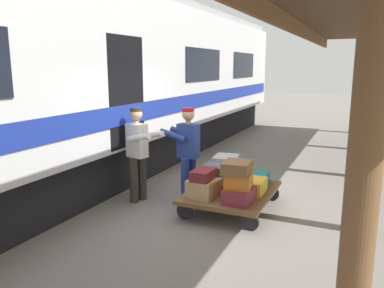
# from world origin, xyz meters

# --- Properties ---
(ground_plane) EXTENTS (60.00, 60.00, 0.00)m
(ground_plane) POSITION_xyz_m (0.00, 0.00, 0.00)
(ground_plane) COLOR slate
(platform_canopy) EXTENTS (3.20, 19.45, 3.56)m
(platform_canopy) POSITION_xyz_m (-2.06, 0.00, 3.26)
(platform_canopy) COLOR brown
(platform_canopy) RESTS_ON ground_plane
(train_car) EXTENTS (3.02, 20.78, 4.00)m
(train_car) POSITION_xyz_m (3.37, -0.00, 2.06)
(train_car) COLOR silver
(train_car) RESTS_ON ground_plane
(luggage_cart) EXTENTS (1.35, 1.79, 0.34)m
(luggage_cart) POSITION_xyz_m (-0.13, -0.07, 0.29)
(luggage_cart) COLOR brown
(luggage_cart) RESTS_ON ground_plane
(suitcase_teal_softside) EXTENTS (0.42, 0.65, 0.20)m
(suitcase_teal_softside) POSITION_xyz_m (-0.43, -0.56, 0.44)
(suitcase_teal_softside) COLOR #1E666B
(suitcase_teal_softside) RESTS_ON luggage_cart
(suitcase_tan_vintage) EXTENTS (0.50, 0.52, 0.28)m
(suitcase_tan_vintage) POSITION_xyz_m (0.17, 0.43, 0.49)
(suitcase_tan_vintage) COLOR tan
(suitcase_tan_vintage) RESTS_ON luggage_cart
(suitcase_cream_canvas) EXTENTS (0.46, 0.47, 0.24)m
(suitcase_cream_canvas) POSITION_xyz_m (0.17, -0.56, 0.46)
(suitcase_cream_canvas) COLOR beige
(suitcase_cream_canvas) RESTS_ON luggage_cart
(suitcase_red_plastic) EXTENTS (0.52, 0.65, 0.17)m
(suitcase_red_plastic) POSITION_xyz_m (0.17, -0.07, 0.43)
(suitcase_red_plastic) COLOR #AD231E
(suitcase_red_plastic) RESTS_ON luggage_cart
(suitcase_burgundy_valise) EXTENTS (0.42, 0.59, 0.23)m
(suitcase_burgundy_valise) POSITION_xyz_m (-0.43, 0.43, 0.46)
(suitcase_burgundy_valise) COLOR maroon
(suitcase_burgundy_valise) RESTS_ON luggage_cart
(suitcase_yellow_case) EXTENTS (0.52, 0.52, 0.23)m
(suitcase_yellow_case) POSITION_xyz_m (-0.43, -0.07, 0.46)
(suitcase_yellow_case) COLOR gold
(suitcase_yellow_case) RESTS_ON luggage_cart
(suitcase_maroon_trunk) EXTENTS (0.30, 0.47, 0.16)m
(suitcase_maroon_trunk) POSITION_xyz_m (0.18, 0.43, 0.71)
(suitcase_maroon_trunk) COLOR maroon
(suitcase_maroon_trunk) RESTS_ON suitcase_tan_vintage
(suitcase_orange_carryall) EXTENTS (0.43, 0.44, 0.23)m
(suitcase_orange_carryall) POSITION_xyz_m (-0.41, 0.43, 0.69)
(suitcase_orange_carryall) COLOR #CC6B23
(suitcase_orange_carryall) RESTS_ON suitcase_burgundy_valise
(suitcase_brown_leather) EXTENTS (0.43, 0.49, 0.19)m
(suitcase_brown_leather) POSITION_xyz_m (-0.38, 0.45, 0.90)
(suitcase_brown_leather) COLOR brown
(suitcase_brown_leather) RESTS_ON suitcase_orange_carryall
(suitcase_gray_aluminum) EXTENTS (0.48, 0.56, 0.22)m
(suitcase_gray_aluminum) POSITION_xyz_m (0.16, -0.59, 0.69)
(suitcase_gray_aluminum) COLOR #9EA0A5
(suitcase_gray_aluminum) RESTS_ON suitcase_cream_canvas
(suitcase_slate_roller) EXTENTS (0.40, 0.52, 0.25)m
(suitcase_slate_roller) POSITION_xyz_m (0.18, -0.09, 0.63)
(suitcase_slate_roller) COLOR #4C515B
(suitcase_slate_roller) RESTS_ON suitcase_red_plastic
(porter_in_overalls) EXTENTS (0.70, 0.49, 1.70)m
(porter_in_overalls) POSITION_xyz_m (0.73, -0.15, 0.93)
(porter_in_overalls) COLOR navy
(porter_in_overalls) RESTS_ON ground_plane
(porter_by_door) EXTENTS (0.72, 0.54, 1.70)m
(porter_by_door) POSITION_xyz_m (1.54, 0.21, 0.93)
(porter_by_door) COLOR #332D28
(porter_by_door) RESTS_ON ground_plane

